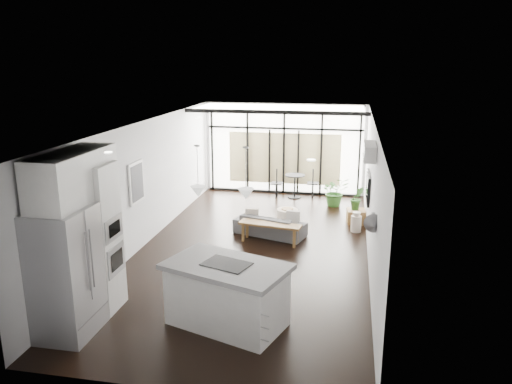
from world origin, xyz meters
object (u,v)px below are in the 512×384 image
at_px(fridge, 66,273).
at_px(pouf, 287,217).
at_px(island, 227,295).
at_px(console_bench, 270,233).
at_px(milk_can, 356,222).
at_px(sofa, 270,222).
at_px(tv, 368,187).

height_order(fridge, pouf, fridge).
xyz_separation_m(fridge, pouf, (2.63, 5.74, -0.79)).
relative_size(island, fridge, 0.94).
xyz_separation_m(console_bench, milk_can, (1.96, 1.15, 0.02)).
distance_m(island, fridge, 2.47).
height_order(pouf, milk_can, milk_can).
xyz_separation_m(island, milk_can, (2.04, 4.89, -0.27)).
bearing_deg(fridge, console_bench, 61.61).
bearing_deg(console_bench, fridge, -109.70).
height_order(sofa, console_bench, sofa).
distance_m(console_bench, milk_can, 2.27).
xyz_separation_m(fridge, tv, (4.57, 4.95, 0.30)).
distance_m(island, milk_can, 5.30).
height_order(fridge, milk_can, fridge).
bearing_deg(island, tv, 81.04).
bearing_deg(island, fridge, -144.25).
bearing_deg(island, pouf, 105.40).
relative_size(island, milk_can, 3.77).
bearing_deg(tv, island, -117.88).
relative_size(fridge, tv, 1.82).
bearing_deg(tv, console_bench, -166.83).
bearing_deg(island, console_bench, 107.70).
bearing_deg(tv, milk_can, 108.12).
distance_m(island, sofa, 4.26).
bearing_deg(pouf, console_bench, -100.04).
bearing_deg(fridge, tv, 47.29).
xyz_separation_m(milk_can, tv, (0.21, -0.64, 1.05)).
height_order(island, fridge, fridge).
relative_size(island, pouf, 3.55).
distance_m(pouf, milk_can, 1.73).
height_order(fridge, sofa, fridge).
bearing_deg(pouf, tv, -22.27).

